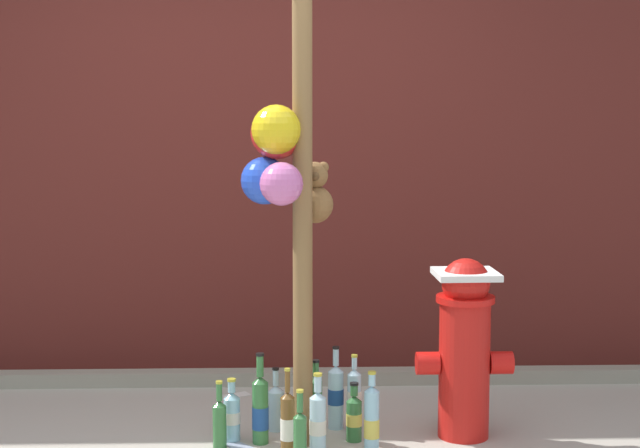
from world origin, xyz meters
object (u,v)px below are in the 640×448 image
at_px(bottle_2, 318,421).
at_px(bottle_8, 260,410).
at_px(bottle_3, 316,406).
at_px(memorial_post, 289,131).
at_px(bottle_4, 300,435).
at_px(bottle_9, 220,422).
at_px(bottle_1, 372,420).
at_px(fire_hydrant, 465,344).
at_px(bottle_11, 276,406).
at_px(bottle_0, 288,423).
at_px(bottle_10, 354,417).
at_px(bottle_7, 336,395).
at_px(bottle_6, 354,399).
at_px(bottle_5, 232,415).

bearing_deg(bottle_2, bottle_8, 151.64).
bearing_deg(bottle_3, memorial_post, -154.90).
height_order(bottle_4, bottle_9, bottle_4).
height_order(bottle_1, bottle_9, bottle_1).
height_order(fire_hydrant, bottle_11, fire_hydrant).
height_order(bottle_3, bottle_9, bottle_3).
xyz_separation_m(bottle_0, bottle_2, (0.14, -0.00, 0.01)).
bearing_deg(bottle_1, bottle_10, 113.08).
xyz_separation_m(bottle_10, bottle_11, (-0.37, 0.17, 0.00)).
relative_size(memorial_post, bottle_11, 8.10).
bearing_deg(bottle_9, bottle_0, -15.95).
bearing_deg(bottle_7, bottle_9, -155.01).
xyz_separation_m(bottle_1, bottle_4, (-0.33, -0.14, -0.02)).
bearing_deg(bottle_1, bottle_7, 112.94).
xyz_separation_m(fire_hydrant, bottle_4, (-0.79, -0.35, -0.32)).
xyz_separation_m(memorial_post, bottle_4, (0.04, -0.26, -1.34)).
relative_size(bottle_3, bottle_9, 1.23).
distance_m(memorial_post, bottle_10, 1.39).
xyz_separation_m(bottle_2, bottle_11, (-0.20, 0.33, -0.03)).
bearing_deg(bottle_8, bottle_4, -56.72).
bearing_deg(bottle_7, bottle_6, -33.94).
distance_m(memorial_post, bottle_2, 1.33).
height_order(fire_hydrant, bottle_1, fire_hydrant).
xyz_separation_m(bottle_0, bottle_9, (-0.32, 0.09, -0.02)).
distance_m(bottle_2, bottle_5, 0.44).
height_order(bottle_0, bottle_8, bottle_8).
relative_size(bottle_6, bottle_10, 1.36).
bearing_deg(memorial_post, bottle_1, -18.89).
bearing_deg(bottle_0, bottle_9, 164.05).
bearing_deg(bottle_7, bottle_0, -124.16).
bearing_deg(memorial_post, bottle_9, -173.96).
height_order(bottle_1, bottle_2, bottle_1).
height_order(bottle_1, bottle_7, bottle_7).
height_order(fire_hydrant, bottle_4, fire_hydrant).
height_order(bottle_0, bottle_1, bottle_0).
height_order(bottle_0, bottle_11, bottle_0).
relative_size(bottle_0, bottle_1, 1.05).
relative_size(bottle_2, bottle_9, 1.18).
distance_m(bottle_8, bottle_9, 0.20).
distance_m(bottle_5, bottle_7, 0.53).
bearing_deg(bottle_8, bottle_9, -164.44).
xyz_separation_m(bottle_4, bottle_9, (-0.37, 0.23, -0.01)).
xyz_separation_m(bottle_6, bottle_10, (-0.01, -0.13, -0.05)).
xyz_separation_m(bottle_1, bottle_7, (-0.15, 0.35, 0.01)).
distance_m(bottle_5, bottle_11, 0.25).
xyz_separation_m(bottle_0, bottle_5, (-0.27, 0.18, -0.02)).
distance_m(bottle_2, bottle_7, 0.36).
bearing_deg(bottle_1, bottle_5, 164.17).
bearing_deg(bottle_4, memorial_post, 99.31).
xyz_separation_m(bottle_3, bottle_9, (-0.45, -0.09, -0.04)).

